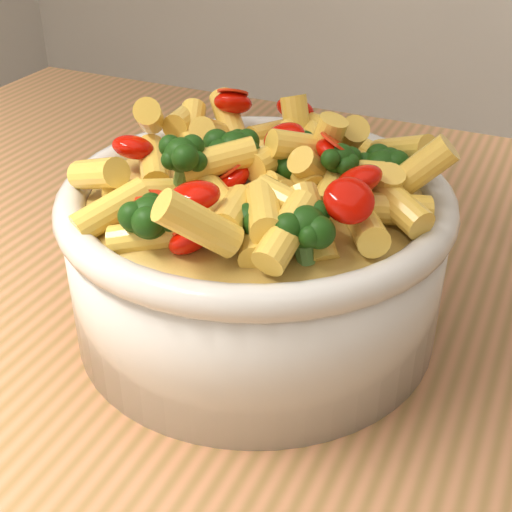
% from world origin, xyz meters
% --- Properties ---
extents(table, '(1.20, 0.80, 0.90)m').
position_xyz_m(table, '(0.00, 0.00, 0.80)').
color(table, '#B6764E').
rests_on(table, ground).
extents(serving_bowl, '(0.24, 0.24, 0.10)m').
position_xyz_m(serving_bowl, '(-0.11, -0.00, 0.95)').
color(serving_bowl, silver).
rests_on(serving_bowl, table).
extents(pasta_salad, '(0.19, 0.19, 0.04)m').
position_xyz_m(pasta_salad, '(-0.11, -0.00, 1.02)').
color(pasta_salad, '#FFCE50').
rests_on(pasta_salad, serving_bowl).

